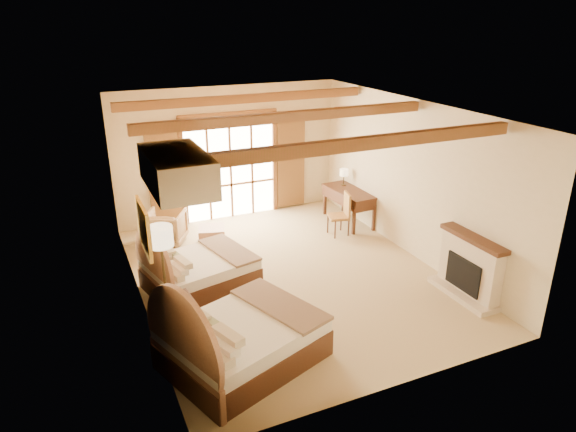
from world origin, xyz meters
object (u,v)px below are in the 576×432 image
bed_far (193,270)px  nightstand (176,319)px  bed_near (233,339)px  desk (349,205)px  armchair (166,228)px

bed_far → nightstand: size_ratio=3.21×
bed_near → desk: (4.27, 4.05, 0.02)m
bed_near → bed_far: 2.42m
bed_near → bed_far: size_ratio=1.22×
bed_far → nightstand: bed_far is taller
nightstand → armchair: 3.68m
bed_far → desk: 4.54m
bed_near → nightstand: bearing=101.9°
bed_near → nightstand: bed_near is taller
bed_far → armchair: bearing=77.9°
armchair → desk: size_ratio=0.53×
armchair → nightstand: bearing=109.6°
bed_far → desk: bed_far is taller
bed_near → armchair: bed_near is taller
bed_near → nightstand: size_ratio=3.92×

